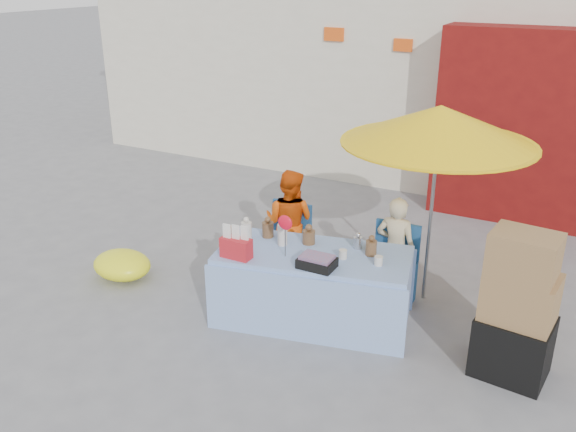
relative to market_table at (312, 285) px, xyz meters
The scene contains 9 objects.
ground 0.72m from the market_table, 133.14° to the right, with size 80.00×80.00×0.00m, color slate.
market_table is the anchor object (origin of this frame).
chair_left 0.94m from the market_table, 135.87° to the left, with size 0.49×0.48×0.85m.
chair_right 0.88m from the market_table, 48.47° to the left, with size 0.49×0.48×0.85m.
vendor_orange 1.06m from the market_table, 130.51° to the left, with size 0.61×0.47×1.25m, color #E4520C.
vendor_beige 1.00m from the market_table, 53.69° to the left, with size 0.42×0.28×1.15m, color beige.
umbrella 1.98m from the market_table, 46.85° to the left, with size 1.90×1.90×2.09m.
box_stack 1.93m from the market_table, ahead, with size 0.65×0.55×1.34m.
tarp_bundle 2.32m from the market_table, behind, with size 0.70×0.56×0.31m, color #FCFF1A.
Camera 1 is at (2.71, -4.36, 3.31)m, focal length 38.00 mm.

